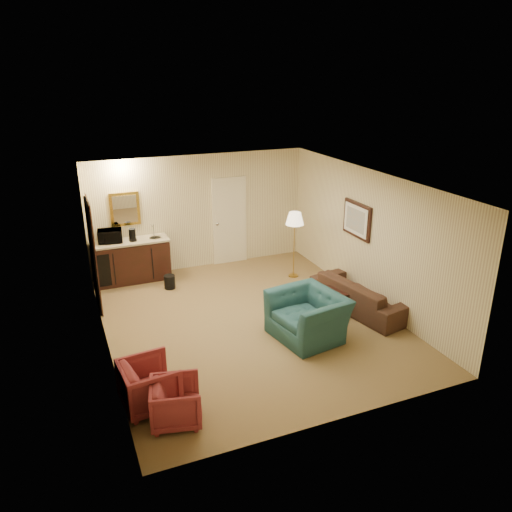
{
  "coord_description": "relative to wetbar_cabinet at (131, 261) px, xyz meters",
  "views": [
    {
      "loc": [
        -3.0,
        -7.58,
        4.35
      ],
      "look_at": [
        0.35,
        0.5,
        1.06
      ],
      "focal_mm": 35.0,
      "sensor_mm": 36.0,
      "label": 1
    }
  ],
  "objects": [
    {
      "name": "teal_armchair",
      "position": [
        2.38,
        -3.62,
        0.07
      ],
      "size": [
        0.98,
        1.32,
        1.06
      ],
      "primitive_type": "imported",
      "rotation": [
        0.0,
        0.0,
        -1.4
      ],
      "color": "#215353",
      "rests_on": "ground"
    },
    {
      "name": "floor_lamp",
      "position": [
        3.35,
        -1.13,
        0.28
      ],
      "size": [
        0.46,
        0.46,
        1.48
      ],
      "primitive_type": "cube",
      "rotation": [
        0.0,
        0.0,
        0.19
      ],
      "color": "#B6903C",
      "rests_on": "ground"
    },
    {
      "name": "wetbar_cabinet",
      "position": [
        0.0,
        0.0,
        0.0
      ],
      "size": [
        1.64,
        0.58,
        0.92
      ],
      "primitive_type": "cube",
      "color": "black",
      "rests_on": "ground"
    },
    {
      "name": "rose_chair_far",
      "position": [
        -0.25,
        -4.94,
        -0.13
      ],
      "size": [
        0.72,
        0.75,
        0.65
      ],
      "primitive_type": "imported",
      "rotation": [
        0.0,
        0.0,
        1.35
      ],
      "color": "maroon",
      "rests_on": "ground"
    },
    {
      "name": "room_walls",
      "position": [
        1.55,
        -1.95,
        1.26
      ],
      "size": [
        5.02,
        6.01,
        2.61
      ],
      "color": "#F2EAB5",
      "rests_on": "ground"
    },
    {
      "name": "coffee_maker",
      "position": [
        0.06,
        -0.04,
        0.59
      ],
      "size": [
        0.15,
        0.15,
        0.27
      ],
      "primitive_type": "cylinder",
      "rotation": [
        0.0,
        0.0,
        0.06
      ],
      "color": "black",
      "rests_on": "wetbar_cabinet"
    },
    {
      "name": "microwave",
      "position": [
        -0.38,
        0.05,
        0.63
      ],
      "size": [
        0.53,
        0.33,
        0.34
      ],
      "primitive_type": "imported",
      "rotation": [
        0.0,
        0.0,
        -0.12
      ],
      "color": "black",
      "rests_on": "wetbar_cabinet"
    },
    {
      "name": "coffee_table",
      "position": [
        3.42,
        -3.0,
        -0.23
      ],
      "size": [
        0.94,
        0.81,
        0.45
      ],
      "primitive_type": "cube",
      "rotation": [
        0.0,
        0.0,
        -0.43
      ],
      "color": "black",
      "rests_on": "ground"
    },
    {
      "name": "ground",
      "position": [
        1.65,
        -2.72,
        -0.46
      ],
      "size": [
        6.0,
        6.0,
        0.0
      ],
      "primitive_type": "plane",
      "color": "olive",
      "rests_on": "ground"
    },
    {
      "name": "rose_chair_near",
      "position": [
        -0.5,
        -4.48,
        -0.09
      ],
      "size": [
        0.75,
        0.79,
        0.74
      ],
      "primitive_type": "imported",
      "rotation": [
        0.0,
        0.0,
        1.68
      ],
      "color": "maroon",
      "rests_on": "ground"
    },
    {
      "name": "sofa",
      "position": [
        3.8,
        -3.08,
        -0.05
      ],
      "size": [
        1.0,
        2.15,
        0.81
      ],
      "primitive_type": "imported",
      "rotation": [
        0.0,
        0.0,
        1.77
      ],
      "color": "black",
      "rests_on": "ground"
    },
    {
      "name": "waste_bin",
      "position": [
        0.65,
        -0.72,
        -0.32
      ],
      "size": [
        0.25,
        0.25,
        0.29
      ],
      "primitive_type": "cylinder",
      "rotation": [
        0.0,
        0.0,
        -0.06
      ],
      "color": "black",
      "rests_on": "ground"
    }
  ]
}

